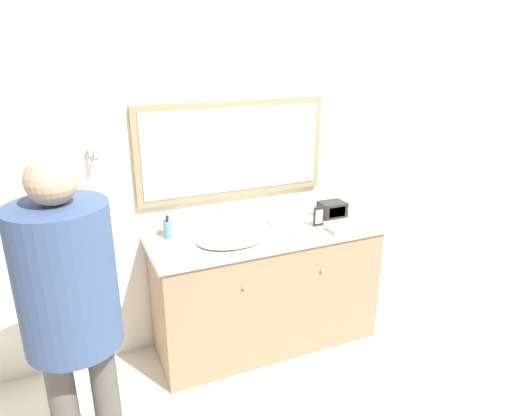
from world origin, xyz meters
The scene contains 11 objects.
ground_plane centered at (0.00, 0.00, 0.00)m, with size 14.00×14.00×0.00m, color beige.
wall_back centered at (0.00, 0.62, 1.28)m, with size 8.00×0.18×2.55m.
vanity_counter centered at (0.00, 0.30, 0.46)m, with size 1.68×0.59×0.91m.
sink_basin centered at (-0.29, 0.28, 0.93)m, with size 0.46×0.40×0.17m.
soap_bottle centered at (-0.66, 0.50, 0.97)m, with size 0.06×0.06×0.16m.
appliance_box centered at (0.60, 0.41, 0.97)m, with size 0.20×0.15×0.12m.
picture_frame centered at (0.40, 0.28, 0.98)m, with size 0.08×0.01×0.15m.
hand_towel_near_sink centered at (0.48, 0.13, 0.92)m, with size 0.15×0.13×0.03m.
hand_towel_far_corner centered at (0.17, 0.46, 0.92)m, with size 0.17×0.12×0.03m.
metal_tray centered at (0.21, 0.19, 0.91)m, with size 0.16×0.11×0.01m.
person centered at (-1.32, -0.35, 1.07)m, with size 0.45×0.45×1.73m.
Camera 1 is at (-1.26, -2.40, 2.16)m, focal length 32.00 mm.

